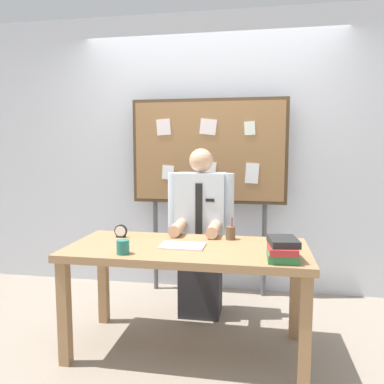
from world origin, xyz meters
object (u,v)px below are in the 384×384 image
at_px(desk, 187,259).
at_px(pen_holder, 231,233).
at_px(book_stack, 283,249).
at_px(desk_clock, 121,232).
at_px(open_notebook, 183,246).
at_px(coffee_mug, 123,247).
at_px(person, 201,239).
at_px(bulletin_board, 208,154).

bearing_deg(desk, pen_holder, 41.59).
bearing_deg(book_stack, pen_holder, 126.65).
bearing_deg(pen_holder, desk_clock, -174.85).
height_order(open_notebook, coffee_mug, coffee_mug).
xyz_separation_m(person, pen_holder, (0.27, -0.36, 0.14)).
relative_size(person, coffee_mug, 15.62).
bearing_deg(coffee_mug, desk_clock, 112.22).
xyz_separation_m(book_stack, pen_holder, (-0.34, 0.46, -0.01)).
relative_size(person, book_stack, 5.44).
height_order(desk, pen_holder, pen_holder).
bearing_deg(bulletin_board, desk_clock, -120.83).
relative_size(person, bulletin_board, 0.75).
distance_m(desk, coffee_mug, 0.47).
relative_size(open_notebook, desk_clock, 3.09).
bearing_deg(pen_holder, desk, -138.41).
relative_size(desk, open_notebook, 5.46).
relative_size(bulletin_board, book_stack, 7.23).
relative_size(book_stack, coffee_mug, 2.87).
xyz_separation_m(book_stack, coffee_mug, (-0.98, -0.04, -0.02)).
xyz_separation_m(bulletin_board, pen_holder, (0.27, -0.83, -0.56)).
distance_m(person, coffee_mug, 0.94).
distance_m(desk, pen_holder, 0.39).
bearing_deg(coffee_mug, pen_holder, 38.41).
height_order(person, open_notebook, person).
distance_m(open_notebook, pen_holder, 0.40).
bearing_deg(book_stack, coffee_mug, -177.43).
relative_size(open_notebook, pen_holder, 1.85).
bearing_deg(book_stack, bulletin_board, 115.59).
height_order(desk_clock, coffee_mug, desk_clock).
distance_m(open_notebook, coffee_mug, 0.41).
distance_m(person, book_stack, 1.04).
distance_m(person, desk_clock, 0.70).
bearing_deg(desk_clock, pen_holder, 5.15).
xyz_separation_m(desk, book_stack, (0.62, -0.22, 0.16)).
bearing_deg(pen_holder, bulletin_board, 108.34).
bearing_deg(desk_clock, book_stack, -18.54).
xyz_separation_m(open_notebook, desk_clock, (-0.51, 0.19, 0.04)).
bearing_deg(bulletin_board, desk, -90.00).
bearing_deg(person, coffee_mug, -112.78).
bearing_deg(person, open_notebook, -92.69).
height_order(desk, person, person).
distance_m(desk, bulletin_board, 1.28).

